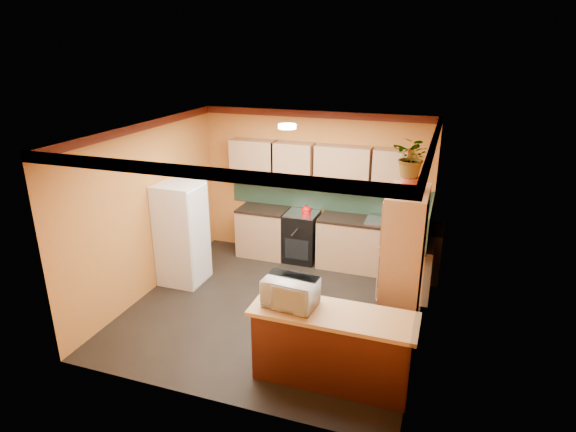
# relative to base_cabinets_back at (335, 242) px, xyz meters

# --- Properties ---
(room_shell) EXTENTS (4.24, 4.24, 2.72)m
(room_shell) POSITION_rel_base_cabinets_back_xyz_m (-0.47, -1.52, 1.65)
(room_shell) COLOR black
(room_shell) RESTS_ON ground
(base_cabinets_back) EXTENTS (3.65, 0.60, 0.88)m
(base_cabinets_back) POSITION_rel_base_cabinets_back_xyz_m (0.00, 0.00, 0.00)
(base_cabinets_back) COLOR tan
(base_cabinets_back) RESTS_ON ground
(countertop_back) EXTENTS (3.65, 0.62, 0.04)m
(countertop_back) POSITION_rel_base_cabinets_back_xyz_m (0.00, -0.00, 0.46)
(countertop_back) COLOR black
(countertop_back) RESTS_ON base_cabinets_back
(stove) EXTENTS (0.58, 0.58, 0.91)m
(stove) POSITION_rel_base_cabinets_back_xyz_m (-0.62, -0.00, 0.02)
(stove) COLOR black
(stove) RESTS_ON ground
(kettle) EXTENTS (0.21, 0.21, 0.18)m
(kettle) POSITION_rel_base_cabinets_back_xyz_m (-0.53, -0.05, 0.56)
(kettle) COLOR red
(kettle) RESTS_ON stove
(sink) EXTENTS (0.48, 0.40, 0.03)m
(sink) POSITION_rel_base_cabinets_back_xyz_m (0.78, 0.00, 0.50)
(sink) COLOR silver
(sink) RESTS_ON countertop_back
(base_cabinets_right) EXTENTS (0.60, 0.80, 0.88)m
(base_cabinets_right) POSITION_rel_base_cabinets_back_xyz_m (1.31, -0.72, 0.00)
(base_cabinets_right) COLOR tan
(base_cabinets_right) RESTS_ON ground
(countertop_right) EXTENTS (0.62, 0.80, 0.04)m
(countertop_right) POSITION_rel_base_cabinets_back_xyz_m (1.31, -0.72, 0.46)
(countertop_right) COLOR black
(countertop_right) RESTS_ON base_cabinets_right
(fridge) EXTENTS (0.68, 0.66, 1.70)m
(fridge) POSITION_rel_base_cabinets_back_xyz_m (-2.24, -1.44, 0.41)
(fridge) COLOR white
(fridge) RESTS_ON ground
(pantry) EXTENTS (0.48, 0.90, 2.10)m
(pantry) POSITION_rel_base_cabinets_back_xyz_m (1.36, -1.99, 0.61)
(pantry) COLOR tan
(pantry) RESTS_ON ground
(fern_pot) EXTENTS (0.22, 0.22, 0.16)m
(fern_pot) POSITION_rel_base_cabinets_back_xyz_m (1.36, -1.94, 1.74)
(fern_pot) COLOR #993425
(fern_pot) RESTS_ON pantry
(fern) EXTENTS (0.57, 0.54, 0.50)m
(fern) POSITION_rel_base_cabinets_back_xyz_m (1.36, -1.94, 2.07)
(fern) COLOR tan
(fern) RESTS_ON fern_pot
(breakfast_bar) EXTENTS (1.80, 0.55, 0.88)m
(breakfast_bar) POSITION_rel_base_cabinets_back_xyz_m (0.73, -3.13, 0.00)
(breakfast_bar) COLOR #552313
(breakfast_bar) RESTS_ON ground
(bar_top) EXTENTS (1.90, 0.65, 0.05)m
(bar_top) POSITION_rel_base_cabinets_back_xyz_m (0.73, -3.13, 0.47)
(bar_top) COLOR tan
(bar_top) RESTS_ON breakfast_bar
(microwave) EXTENTS (0.64, 0.46, 0.33)m
(microwave) POSITION_rel_base_cabinets_back_xyz_m (0.22, -3.13, 0.66)
(microwave) COLOR white
(microwave) RESTS_ON bar_top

